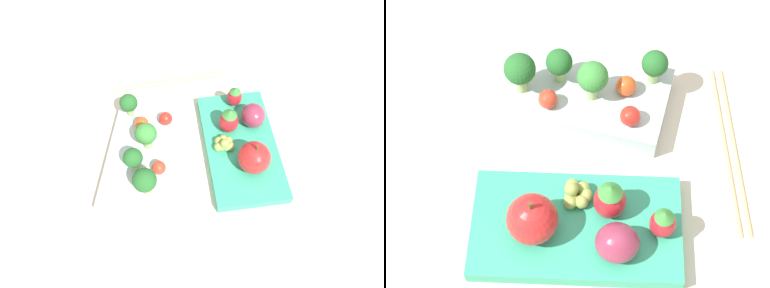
# 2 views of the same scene
# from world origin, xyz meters

# --- Properties ---
(ground_plane) EXTENTS (4.00, 4.00, 0.00)m
(ground_plane) POSITION_xyz_m (0.00, 0.00, 0.00)
(ground_plane) COLOR beige
(bento_box_savoury) EXTENTS (0.21, 0.13, 0.03)m
(bento_box_savoury) POSITION_xyz_m (-0.01, 0.08, 0.01)
(bento_box_savoury) COLOR silver
(bento_box_savoury) RESTS_ON ground_plane
(bento_box_fruit) EXTENTS (0.22, 0.13, 0.02)m
(bento_box_fruit) POSITION_xyz_m (0.01, -0.08, 0.01)
(bento_box_fruit) COLOR #33A87F
(bento_box_fruit) RESTS_ON ground_plane
(broccoli_floret_0) EXTENTS (0.03, 0.03, 0.04)m
(broccoli_floret_0) POSITION_xyz_m (-0.03, 0.09, 0.06)
(broccoli_floret_0) COLOR #93B770
(broccoli_floret_0) RESTS_ON bento_box_savoury
(broccoli_floret_1) EXTENTS (0.03, 0.03, 0.05)m
(broccoli_floret_1) POSITION_xyz_m (-0.07, 0.07, 0.06)
(broccoli_floret_1) COLOR #93B770
(broccoli_floret_1) RESTS_ON bento_box_savoury
(broccoli_floret_2) EXTENTS (0.03, 0.03, 0.04)m
(broccoli_floret_2) POSITION_xyz_m (0.07, 0.10, 0.06)
(broccoli_floret_2) COLOR #93B770
(broccoli_floret_2) RESTS_ON bento_box_savoury
(broccoli_floret_3) EXTENTS (0.03, 0.03, 0.05)m
(broccoli_floret_3) POSITION_xyz_m (0.01, 0.07, 0.06)
(broccoli_floret_3) COLOR #93B770
(broccoli_floret_3) RESTS_ON bento_box_savoury
(cherry_tomato_0) EXTENTS (0.02, 0.02, 0.02)m
(cherry_tomato_0) POSITION_xyz_m (0.04, 0.08, 0.04)
(cherry_tomato_0) COLOR #DB4C1E
(cherry_tomato_0) RESTS_ON bento_box_savoury
(cherry_tomato_1) EXTENTS (0.02, 0.02, 0.02)m
(cherry_tomato_1) POSITION_xyz_m (-0.04, 0.05, 0.04)
(cherry_tomato_1) COLOR red
(cherry_tomato_1) RESTS_ON bento_box_savoury
(cherry_tomato_2) EXTENTS (0.02, 0.02, 0.02)m
(cherry_tomato_2) POSITION_xyz_m (0.05, 0.04, 0.04)
(cherry_tomato_2) COLOR red
(cherry_tomato_2) RESTS_ON bento_box_savoury
(apple) EXTENTS (0.05, 0.05, 0.06)m
(apple) POSITION_xyz_m (-0.03, -0.09, 0.04)
(apple) COLOR red
(apple) RESTS_ON bento_box_fruit
(strawberry_0) EXTENTS (0.03, 0.03, 0.04)m
(strawberry_0) POSITION_xyz_m (0.09, -0.08, 0.04)
(strawberry_0) COLOR red
(strawberry_0) RESTS_ON bento_box_fruit
(strawberry_1) EXTENTS (0.03, 0.03, 0.05)m
(strawberry_1) POSITION_xyz_m (0.04, -0.06, 0.04)
(strawberry_1) COLOR red
(strawberry_1) RESTS_ON bento_box_fruit
(plum) EXTENTS (0.04, 0.04, 0.04)m
(plum) POSITION_xyz_m (0.05, -0.11, 0.04)
(plum) COLOR #892D47
(plum) RESTS_ON bento_box_fruit
(grape_cluster) EXTENTS (0.03, 0.03, 0.02)m
(grape_cluster) POSITION_xyz_m (0.00, -0.05, 0.03)
(grape_cluster) COLOR #8EA84C
(grape_cluster) RESTS_ON bento_box_fruit
(chopsticks_pair) EXTENTS (0.05, 0.21, 0.01)m
(chopsticks_pair) POSITION_xyz_m (0.16, 0.03, 0.00)
(chopsticks_pair) COLOR tan
(chopsticks_pair) RESTS_ON ground_plane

